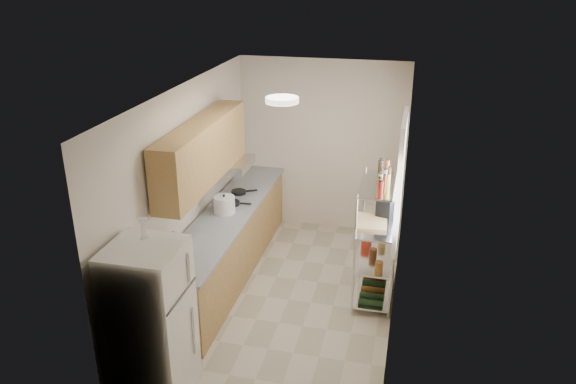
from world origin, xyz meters
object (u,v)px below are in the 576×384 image
cutting_board (372,222)px  espresso_machine (387,204)px  refrigerator (151,323)px  rice_cooker (224,205)px  frying_pan_large (231,203)px

cutting_board → espresso_machine: espresso_machine is taller
cutting_board → espresso_machine: (0.15, 0.24, 0.14)m
espresso_machine → refrigerator: bearing=-113.5°
refrigerator → cutting_board: size_ratio=3.44×
rice_cooker → espresso_machine: size_ratio=0.87×
cutting_board → espresso_machine: bearing=58.8°
refrigerator → frying_pan_large: 2.53m
frying_pan_large → cutting_board: 1.91m
cutting_board → espresso_machine: size_ratio=1.48×
refrigerator → espresso_machine: bearing=50.7°
rice_cooker → refrigerator: bearing=-88.3°
rice_cooker → espresso_machine: 2.03m
rice_cooker → cutting_board: bearing=-3.6°
espresso_machine → frying_pan_large: bearing=-168.1°
refrigerator → cutting_board: refrigerator is taller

